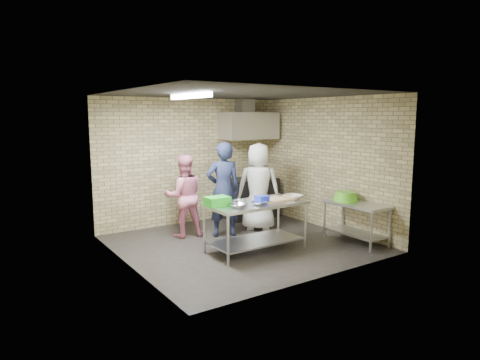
{
  "coord_description": "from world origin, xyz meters",
  "views": [
    {
      "loc": [
        -4.21,
        -6.21,
        2.31
      ],
      "look_at": [
        0.1,
        0.2,
        1.15
      ],
      "focal_mm": 31.74,
      "sensor_mm": 36.0,
      "label": 1
    }
  ],
  "objects_px": {
    "stove": "(250,198)",
    "woman_pink": "(184,196)",
    "green_basin": "(346,196)",
    "blue_tub": "(262,199)",
    "bottle_red": "(246,129)",
    "woman_white": "(258,187)",
    "bottle_green": "(260,129)",
    "man_navy": "(223,190)",
    "side_counter": "(356,223)",
    "prep_table": "(256,227)",
    "green_crate": "(217,201)"
  },
  "relations": [
    {
      "from": "bottle_green",
      "to": "woman_white",
      "type": "height_order",
      "value": "bottle_green"
    },
    {
      "from": "side_counter",
      "to": "woman_white",
      "type": "xyz_separation_m",
      "value": [
        -0.94,
        1.75,
        0.52
      ]
    },
    {
      "from": "green_basin",
      "to": "man_navy",
      "type": "relative_size",
      "value": 0.25
    },
    {
      "from": "prep_table",
      "to": "stove",
      "type": "height_order",
      "value": "stove"
    },
    {
      "from": "green_crate",
      "to": "blue_tub",
      "type": "relative_size",
      "value": 2.0
    },
    {
      "from": "green_basin",
      "to": "stove",
      "type": "bearing_deg",
      "value": 99.76
    },
    {
      "from": "prep_table",
      "to": "man_navy",
      "type": "distance_m",
      "value": 1.21
    },
    {
      "from": "blue_tub",
      "to": "man_navy",
      "type": "bearing_deg",
      "value": 91.13
    },
    {
      "from": "stove",
      "to": "man_navy",
      "type": "bearing_deg",
      "value": -143.02
    },
    {
      "from": "man_navy",
      "to": "woman_pink",
      "type": "distance_m",
      "value": 0.77
    },
    {
      "from": "side_counter",
      "to": "woman_white",
      "type": "bearing_deg",
      "value": 118.3
    },
    {
      "from": "stove",
      "to": "woman_pink",
      "type": "relative_size",
      "value": 0.75
    },
    {
      "from": "green_basin",
      "to": "bottle_green",
      "type": "bearing_deg",
      "value": 89.58
    },
    {
      "from": "side_counter",
      "to": "bottle_green",
      "type": "xyz_separation_m",
      "value": [
        0.0,
        2.99,
        1.64
      ]
    },
    {
      "from": "green_crate",
      "to": "bottle_red",
      "type": "distance_m",
      "value": 3.27
    },
    {
      "from": "woman_white",
      "to": "blue_tub",
      "type": "bearing_deg",
      "value": 92.99
    },
    {
      "from": "side_counter",
      "to": "green_basin",
      "type": "relative_size",
      "value": 2.61
    },
    {
      "from": "bottle_green",
      "to": "woman_white",
      "type": "relative_size",
      "value": 0.08
    },
    {
      "from": "green_crate",
      "to": "bottle_red",
      "type": "relative_size",
      "value": 2.12
    },
    {
      "from": "blue_tub",
      "to": "woman_pink",
      "type": "relative_size",
      "value": 0.12
    },
    {
      "from": "man_navy",
      "to": "woman_pink",
      "type": "xyz_separation_m",
      "value": [
        -0.65,
        0.4,
        -0.12
      ]
    },
    {
      "from": "stove",
      "to": "green_basin",
      "type": "bearing_deg",
      "value": -80.24
    },
    {
      "from": "stove",
      "to": "woman_white",
      "type": "height_order",
      "value": "woman_white"
    },
    {
      "from": "man_navy",
      "to": "side_counter",
      "type": "bearing_deg",
      "value": 154.82
    },
    {
      "from": "woman_pink",
      "to": "blue_tub",
      "type": "bearing_deg",
      "value": 127.56
    },
    {
      "from": "woman_white",
      "to": "man_navy",
      "type": "bearing_deg",
      "value": 37.82
    },
    {
      "from": "woman_pink",
      "to": "green_basin",
      "type": "bearing_deg",
      "value": 156.86
    },
    {
      "from": "woman_white",
      "to": "green_basin",
      "type": "bearing_deg",
      "value": 158.7
    },
    {
      "from": "woman_pink",
      "to": "man_navy",
      "type": "bearing_deg",
      "value": 163.21
    },
    {
      "from": "green_crate",
      "to": "bottle_green",
      "type": "bearing_deg",
      "value": 41.62
    },
    {
      "from": "bottle_green",
      "to": "man_navy",
      "type": "height_order",
      "value": "bottle_green"
    },
    {
      "from": "blue_tub",
      "to": "bottle_red",
      "type": "height_order",
      "value": "bottle_red"
    },
    {
      "from": "prep_table",
      "to": "bottle_green",
      "type": "xyz_separation_m",
      "value": [
        1.82,
        2.36,
        1.59
      ]
    },
    {
      "from": "side_counter",
      "to": "green_basin",
      "type": "height_order",
      "value": "green_basin"
    },
    {
      "from": "blue_tub",
      "to": "bottle_red",
      "type": "distance_m",
      "value": 3.02
    },
    {
      "from": "prep_table",
      "to": "woman_pink",
      "type": "relative_size",
      "value": 1.08
    },
    {
      "from": "side_counter",
      "to": "blue_tub",
      "type": "xyz_separation_m",
      "value": [
        -1.77,
        0.53,
        0.54
      ]
    },
    {
      "from": "bottle_green",
      "to": "woman_pink",
      "type": "xyz_separation_m",
      "value": [
        -2.44,
        -0.85,
        -1.22
      ]
    },
    {
      "from": "side_counter",
      "to": "blue_tub",
      "type": "relative_size",
      "value": 6.3
    },
    {
      "from": "man_navy",
      "to": "woman_white",
      "type": "xyz_separation_m",
      "value": [
        0.85,
        0.01,
        -0.03
      ]
    },
    {
      "from": "bottle_red",
      "to": "man_navy",
      "type": "distance_m",
      "value": 2.18
    },
    {
      "from": "green_basin",
      "to": "blue_tub",
      "type": "bearing_deg",
      "value": 170.78
    },
    {
      "from": "stove",
      "to": "bottle_red",
      "type": "bearing_deg",
      "value": 78.23
    },
    {
      "from": "side_counter",
      "to": "woman_pink",
      "type": "distance_m",
      "value": 3.27
    },
    {
      "from": "stove",
      "to": "bottle_green",
      "type": "relative_size",
      "value": 8.0
    },
    {
      "from": "bottle_red",
      "to": "woman_white",
      "type": "height_order",
      "value": "bottle_red"
    },
    {
      "from": "green_basin",
      "to": "woman_pink",
      "type": "bearing_deg",
      "value": 142.01
    },
    {
      "from": "blue_tub",
      "to": "bottle_red",
      "type": "bearing_deg",
      "value": 60.9
    },
    {
      "from": "prep_table",
      "to": "man_navy",
      "type": "height_order",
      "value": "man_navy"
    },
    {
      "from": "prep_table",
      "to": "woman_white",
      "type": "xyz_separation_m",
      "value": [
        0.87,
        1.12,
        0.46
      ]
    }
  ]
}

